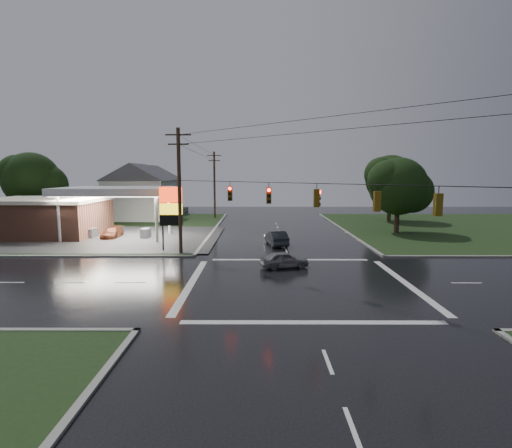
{
  "coord_description": "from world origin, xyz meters",
  "views": [
    {
      "loc": [
        -2.67,
        -25.39,
        7.11
      ],
      "look_at": [
        -2.8,
        6.91,
        3.0
      ],
      "focal_mm": 28.0,
      "sensor_mm": 36.0,
      "label": 1
    }
  ],
  "objects_px": {
    "tree_nw_behind": "(33,180)",
    "tree_ne_far": "(391,180)",
    "utility_pole_n": "(214,184)",
    "house_far": "(153,188)",
    "utility_pole_nw": "(179,189)",
    "tree_ne_near": "(400,187)",
    "house_near": "(139,191)",
    "car_pump": "(112,233)",
    "pylon_sign": "(171,208)",
    "gas_station": "(56,214)",
    "car_north": "(276,238)",
    "car_crossing": "(284,260)"
  },
  "relations": [
    {
      "from": "tree_nw_behind",
      "to": "car_pump",
      "type": "bearing_deg",
      "value": -38.08
    },
    {
      "from": "utility_pole_n",
      "to": "car_crossing",
      "type": "bearing_deg",
      "value": -75.29
    },
    {
      "from": "utility_pole_n",
      "to": "tree_nw_behind",
      "type": "height_order",
      "value": "utility_pole_n"
    },
    {
      "from": "house_near",
      "to": "tree_ne_near",
      "type": "xyz_separation_m",
      "value": [
        35.09,
        -14.01,
        1.16
      ]
    },
    {
      "from": "tree_nw_behind",
      "to": "tree_ne_far",
      "type": "relative_size",
      "value": 1.02
    },
    {
      "from": "tree_ne_far",
      "to": "car_pump",
      "type": "height_order",
      "value": "tree_ne_far"
    },
    {
      "from": "tree_nw_behind",
      "to": "car_north",
      "type": "height_order",
      "value": "tree_nw_behind"
    },
    {
      "from": "tree_ne_near",
      "to": "car_crossing",
      "type": "relative_size",
      "value": 2.47
    },
    {
      "from": "utility_pole_n",
      "to": "house_near",
      "type": "xyz_separation_m",
      "value": [
        -11.45,
        -2.0,
        -1.06
      ]
    },
    {
      "from": "house_near",
      "to": "tree_ne_near",
      "type": "relative_size",
      "value": 1.23
    },
    {
      "from": "house_far",
      "to": "car_pump",
      "type": "relative_size",
      "value": 2.75
    },
    {
      "from": "utility_pole_n",
      "to": "car_crossing",
      "type": "relative_size",
      "value": 2.88
    },
    {
      "from": "utility_pole_nw",
      "to": "tree_ne_far",
      "type": "distance_m",
      "value": 36.2
    },
    {
      "from": "house_far",
      "to": "utility_pole_n",
      "type": "bearing_deg",
      "value": -38.77
    },
    {
      "from": "tree_nw_behind",
      "to": "tree_ne_near",
      "type": "distance_m",
      "value": 48.65
    },
    {
      "from": "tree_ne_near",
      "to": "house_far",
      "type": "bearing_deg",
      "value": 144.23
    },
    {
      "from": "gas_station",
      "to": "pylon_sign",
      "type": "bearing_deg",
      "value": -31.22
    },
    {
      "from": "house_far",
      "to": "car_crossing",
      "type": "distance_m",
      "value": 48.84
    },
    {
      "from": "house_far",
      "to": "pylon_sign",
      "type": "bearing_deg",
      "value": -73.02
    },
    {
      "from": "car_pump",
      "to": "utility_pole_n",
      "type": "bearing_deg",
      "value": 63.06
    },
    {
      "from": "utility_pole_nw",
      "to": "house_near",
      "type": "relative_size",
      "value": 1.0
    },
    {
      "from": "pylon_sign",
      "to": "utility_pole_n",
      "type": "bearing_deg",
      "value": 87.92
    },
    {
      "from": "utility_pole_nw",
      "to": "tree_ne_near",
      "type": "xyz_separation_m",
      "value": [
        23.64,
        12.49,
        -0.16
      ]
    },
    {
      "from": "tree_nw_behind",
      "to": "tree_ne_far",
      "type": "distance_m",
      "value": 51.15
    },
    {
      "from": "gas_station",
      "to": "tree_nw_behind",
      "type": "bearing_deg",
      "value": 128.42
    },
    {
      "from": "house_near",
      "to": "tree_nw_behind",
      "type": "distance_m",
      "value": 14.33
    },
    {
      "from": "utility_pole_n",
      "to": "house_far",
      "type": "distance_m",
      "value": 16.0
    },
    {
      "from": "gas_station",
      "to": "tree_ne_near",
      "type": "xyz_separation_m",
      "value": [
        39.82,
        2.29,
        3.01
      ]
    },
    {
      "from": "house_far",
      "to": "tree_ne_far",
      "type": "xyz_separation_m",
      "value": [
        39.1,
        -14.01,
        1.77
      ]
    },
    {
      "from": "tree_ne_far",
      "to": "pylon_sign",
      "type": "bearing_deg",
      "value": -139.65
    },
    {
      "from": "pylon_sign",
      "to": "car_crossing",
      "type": "bearing_deg",
      "value": -32.45
    },
    {
      "from": "tree_ne_far",
      "to": "car_pump",
      "type": "xyz_separation_m",
      "value": [
        -35.93,
        -15.8,
        -5.6
      ]
    },
    {
      "from": "pylon_sign",
      "to": "utility_pole_n",
      "type": "distance_m",
      "value": 27.56
    },
    {
      "from": "pylon_sign",
      "to": "house_far",
      "type": "relative_size",
      "value": 0.54
    },
    {
      "from": "house_near",
      "to": "utility_pole_n",
      "type": "bearing_deg",
      "value": 9.91
    },
    {
      "from": "gas_station",
      "to": "pylon_sign",
      "type": "xyz_separation_m",
      "value": [
        15.18,
        -9.2,
        1.46
      ]
    },
    {
      "from": "car_north",
      "to": "house_near",
      "type": "bearing_deg",
      "value": -58.07
    },
    {
      "from": "house_near",
      "to": "car_pump",
      "type": "distance_m",
      "value": 18.34
    },
    {
      "from": "utility_pole_n",
      "to": "tree_ne_far",
      "type": "relative_size",
      "value": 1.07
    },
    {
      "from": "house_near",
      "to": "car_north",
      "type": "xyz_separation_m",
      "value": [
        20.15,
        -22.3,
        -3.67
      ]
    },
    {
      "from": "utility_pole_n",
      "to": "house_far",
      "type": "relative_size",
      "value": 0.95
    },
    {
      "from": "house_near",
      "to": "house_far",
      "type": "height_order",
      "value": "same"
    },
    {
      "from": "car_north",
      "to": "car_pump",
      "type": "distance_m",
      "value": 18.54
    },
    {
      "from": "utility_pole_n",
      "to": "car_pump",
      "type": "xyz_separation_m",
      "value": [
        -9.28,
        -19.8,
        -4.88
      ]
    },
    {
      "from": "car_crossing",
      "to": "tree_nw_behind",
      "type": "bearing_deg",
      "value": 39.2
    },
    {
      "from": "gas_station",
      "to": "house_near",
      "type": "bearing_deg",
      "value": 73.83
    },
    {
      "from": "tree_ne_near",
      "to": "tree_ne_far",
      "type": "distance_m",
      "value": 12.39
    },
    {
      "from": "utility_pole_nw",
      "to": "car_north",
      "type": "distance_m",
      "value": 10.87
    },
    {
      "from": "utility_pole_n",
      "to": "tree_nw_behind",
      "type": "relative_size",
      "value": 1.05
    },
    {
      "from": "utility_pole_nw",
      "to": "car_crossing",
      "type": "bearing_deg",
      "value": -30.75
    }
  ]
}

